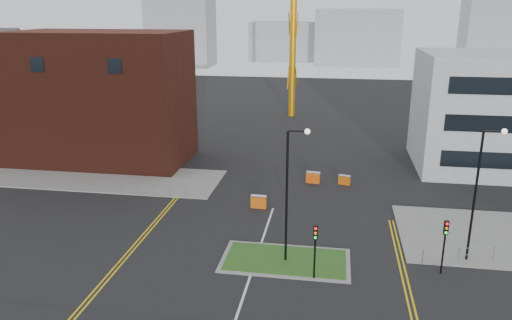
{
  "coord_description": "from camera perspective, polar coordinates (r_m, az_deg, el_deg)",
  "views": [
    {
      "loc": [
        4.86,
        -21.97,
        16.3
      ],
      "look_at": [
        -1.06,
        14.47,
        5.0
      ],
      "focal_mm": 35.0,
      "sensor_mm": 36.0,
      "label": 1
    }
  ],
  "objects": [
    {
      "name": "centre_line",
      "position": [
        29.39,
        -1.94,
        -16.67
      ],
      "size": [
        0.15,
        30.0,
        0.01
      ],
      "primitive_type": "cube",
      "color": "silver",
      "rests_on": "ground"
    },
    {
      "name": "skyline_a",
      "position": [
        148.98,
        -8.6,
        14.8
      ],
      "size": [
        18.0,
        12.0,
        22.0
      ],
      "primitive_type": "cube",
      "color": "gray",
      "rests_on": "ground"
    },
    {
      "name": "skyline_c",
      "position": [
        152.37,
        25.37,
        14.59
      ],
      "size": [
        14.0,
        12.0,
        28.0
      ],
      "primitive_type": "cube",
      "color": "gray",
      "rests_on": "ground"
    },
    {
      "name": "barrier_right",
      "position": [
        48.62,
        10.07,
        -2.21
      ],
      "size": [
        1.17,
        0.67,
        0.93
      ],
      "color": "#C9530B",
      "rests_on": "ground"
    },
    {
      "name": "streetlamp_island",
      "position": [
        31.99,
        3.94,
        -2.92
      ],
      "size": [
        1.46,
        0.36,
        9.18
      ],
      "color": "black",
      "rests_on": "ground"
    },
    {
      "name": "traffic_light_island",
      "position": [
        31.15,
        6.78,
        -9.27
      ],
      "size": [
        0.28,
        0.33,
        3.65
      ],
      "color": "black",
      "rests_on": "ground"
    },
    {
      "name": "pavement_left",
      "position": [
        53.05,
        -19.26,
        -1.79
      ],
      "size": [
        28.0,
        8.0,
        0.12
      ],
      "primitive_type": "cube",
      "color": "slate",
      "rests_on": "ground"
    },
    {
      "name": "yellow_left_a",
      "position": [
        38.46,
        -13.0,
        -8.52
      ],
      "size": [
        0.12,
        24.0,
        0.01
      ],
      "primitive_type": "cube",
      "color": "gold",
      "rests_on": "ground"
    },
    {
      "name": "yellow_right_a",
      "position": [
        32.7,
        16.57,
        -13.66
      ],
      "size": [
        0.12,
        20.0,
        0.01
      ],
      "primitive_type": "cube",
      "color": "gold",
      "rests_on": "ground"
    },
    {
      "name": "brick_building",
      "position": [
        57.97,
        -19.76,
        6.64
      ],
      "size": [
        24.2,
        10.07,
        14.24
      ],
      "color": "#411810",
      "rests_on": "ground"
    },
    {
      "name": "barrier_left",
      "position": [
        42.38,
        0.3,
        -4.73
      ],
      "size": [
        1.33,
        0.5,
        1.1
      ],
      "color": "#DD5B0C",
      "rests_on": "ground"
    },
    {
      "name": "barrier_mid",
      "position": [
        48.61,
        6.54,
        -1.94
      ],
      "size": [
        1.36,
        0.6,
        1.11
      ],
      "color": "#DB4C0C",
      "rests_on": "ground"
    },
    {
      "name": "yellow_left_b",
      "position": [
        38.36,
        -12.58,
        -8.56
      ],
      "size": [
        0.12,
        24.0,
        0.01
      ],
      "primitive_type": "cube",
      "color": "gold",
      "rests_on": "ground"
    },
    {
      "name": "railing_left",
      "position": [
        45.72,
        -11.69,
        -3.24
      ],
      "size": [
        6.05,
        0.05,
        1.1
      ],
      "color": "gray",
      "rests_on": "ground"
    },
    {
      "name": "grass_island",
      "position": [
        34.2,
        3.39,
        -11.36
      ],
      "size": [
        8.0,
        4.0,
        0.12
      ],
      "primitive_type": "cube",
      "color": "#214B19",
      "rests_on": "ground"
    },
    {
      "name": "streetlamp_right_near",
      "position": [
        35.04,
        24.22,
        -2.64
      ],
      "size": [
        1.46,
        0.36,
        9.18
      ],
      "color": "black",
      "rests_on": "ground"
    },
    {
      "name": "skyline_b",
      "position": [
        152.28,
        11.47,
        13.57
      ],
      "size": [
        24.0,
        12.0,
        16.0
      ],
      "primitive_type": "cube",
      "color": "gray",
      "rests_on": "ground"
    },
    {
      "name": "island_kerb",
      "position": [
        34.21,
        3.39,
        -11.39
      ],
      "size": [
        8.6,
        4.6,
        0.08
      ],
      "primitive_type": "cube",
      "color": "slate",
      "rests_on": "ground"
    },
    {
      "name": "traffic_light_right",
      "position": [
        33.71,
        20.8,
        -8.21
      ],
      "size": [
        0.28,
        0.33,
        3.65
      ],
      "color": "black",
      "rests_on": "ground"
    },
    {
      "name": "skyline_d",
      "position": [
        162.8,
        4.8,
        13.34
      ],
      "size": [
        30.0,
        12.0,
        12.0
      ],
      "primitive_type": "cube",
      "color": "gray",
      "rests_on": "ground"
    },
    {
      "name": "yellow_right_b",
      "position": [
        32.74,
        17.11,
        -13.66
      ],
      "size": [
        0.12,
        20.0,
        0.01
      ],
      "primitive_type": "cube",
      "color": "gold",
      "rests_on": "ground"
    }
  ]
}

